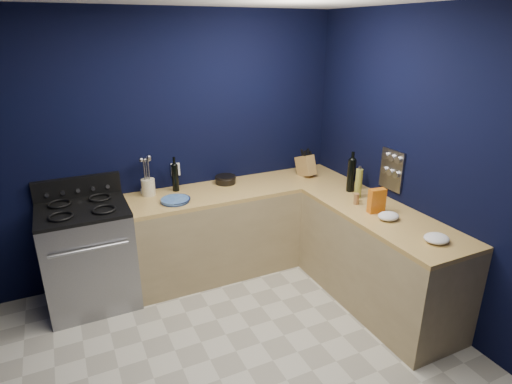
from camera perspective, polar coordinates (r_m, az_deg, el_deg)
floor at (r=3.47m, az=-1.18°, el=-22.91°), size 3.50×3.50×0.02m
wall_back at (r=4.31m, az=-11.07°, el=5.86°), size 3.50×0.02×2.60m
wall_right at (r=3.76m, az=23.91°, el=2.19°), size 0.02×3.50×2.60m
cab_back at (r=4.51m, az=-1.82°, el=-4.89°), size 2.30×0.63×0.86m
top_back at (r=4.33m, az=-1.88°, el=0.48°), size 2.30×0.63×0.04m
cab_right at (r=4.06m, az=16.02°, el=-8.88°), size 0.63×1.67×0.86m
top_right at (r=3.86m, az=16.68°, el=-3.06°), size 0.63×1.67×0.04m
gas_range at (r=4.18m, az=-21.50°, el=-8.21°), size 0.76×0.66×0.92m
oven_door at (r=3.91m, az=-21.05°, el=-10.43°), size 0.59×0.02×0.42m
cooktop at (r=3.98m, az=-22.40°, el=-2.20°), size 0.76×0.66×0.03m
backguard at (r=4.23m, az=-22.91°, el=0.57°), size 0.76×0.06×0.20m
spice_panel at (r=4.13m, az=17.81°, el=2.85°), size 0.02×0.28×0.38m
wall_outlet at (r=4.35m, az=-10.80°, el=3.00°), size 0.09×0.02×0.13m
plate_stack at (r=4.00m, az=-10.84°, el=-1.10°), size 0.34×0.34×0.03m
ramekin at (r=4.30m, az=-14.64°, el=0.16°), size 0.10×0.10×0.04m
utensil_crock at (r=4.20m, az=-14.29°, el=0.63°), size 0.17×0.17×0.16m
wine_bottle_back at (r=4.24m, az=-10.82°, el=1.87°), size 0.08×0.08×0.27m
lemon_basket at (r=4.42m, az=-4.12°, el=1.67°), size 0.24×0.24×0.08m
knife_block at (r=4.66m, az=6.70°, el=3.52°), size 0.16×0.27×0.27m
wine_bottle_right at (r=4.25m, az=12.70°, el=2.17°), size 0.08×0.08×0.32m
oil_bottle at (r=4.11m, az=13.64°, el=1.12°), size 0.07×0.07×0.28m
spice_jar_near at (r=3.97m, az=13.36°, el=-0.92°), size 0.06×0.06×0.10m
spice_jar_far at (r=4.04m, az=13.33°, el=-0.71°), size 0.05×0.05×0.08m
crouton_bag at (r=3.83m, az=15.94°, el=-1.14°), size 0.15×0.09×0.22m
towel_front at (r=3.73m, az=17.40°, el=-3.11°), size 0.23×0.22×0.06m
towel_end at (r=3.48m, az=23.13°, el=-5.76°), size 0.20×0.18×0.06m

